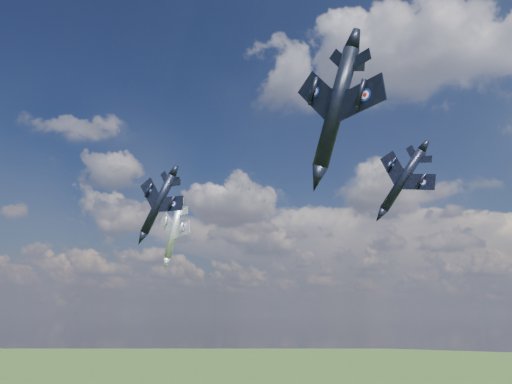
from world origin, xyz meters
The scene contains 4 objects.
jet_lead_navy centered at (-6.43, 6.81, 81.23)m, with size 9.00×12.55×2.60m, color black, non-canonical shape.
jet_right_navy centered at (25.20, -8.78, 83.56)m, with size 10.54×14.70×3.04m, color black, non-canonical shape.
jet_high_navy centered at (23.77, 27.47, 85.90)m, with size 10.46×14.59×3.02m, color black, non-canonical shape.
jet_left_silver centered at (-19.05, 27.48, 81.13)m, with size 10.07×14.03×2.90m, color #A6A9B1, non-canonical shape.
Camera 1 is at (37.71, -48.14, 65.90)m, focal length 35.00 mm.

